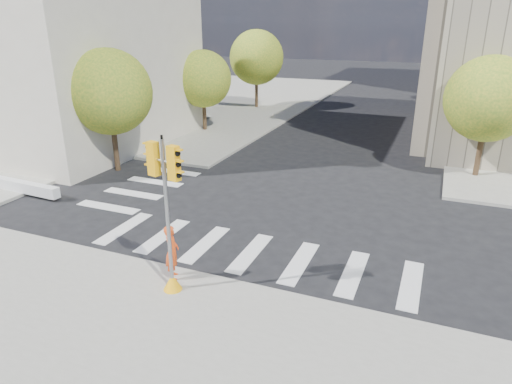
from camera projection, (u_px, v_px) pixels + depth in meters
ground at (273, 231)px, 17.71m from camera, size 160.00×160.00×0.00m
sidewalk_far_left at (179, 98)px, 47.28m from camera, size 28.00×40.00×0.15m
classical_building at (27, 40)px, 29.45m from camera, size 19.00×15.00×12.70m
tree_lw_near at (109, 92)px, 23.41m from camera, size 4.40×4.40×6.41m
tree_lw_mid at (203, 79)px, 32.22m from camera, size 4.00×4.00×5.77m
tree_lw_far at (257, 57)px, 40.60m from camera, size 4.80×4.80×6.95m
tree_re_near at (489, 99)px, 22.27m from camera, size 4.20×4.20×6.16m
tree_re_mid at (479, 70)px, 32.54m from camera, size 4.60×4.60×6.66m
tree_re_far at (472, 63)px, 43.10m from camera, size 4.00×4.00×5.88m
lamp_near at (496, 79)px, 25.36m from camera, size 0.35×0.18×8.11m
lamp_far at (483, 60)px, 37.48m from camera, size 0.35×0.18×8.11m
traffic_signal at (168, 228)px, 12.90m from camera, size 1.08×0.56×4.71m
photographer at (172, 252)px, 13.93m from camera, size 0.69×0.77×1.76m
planter_wall at (10, 184)px, 21.57m from camera, size 6.01×0.68×0.50m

